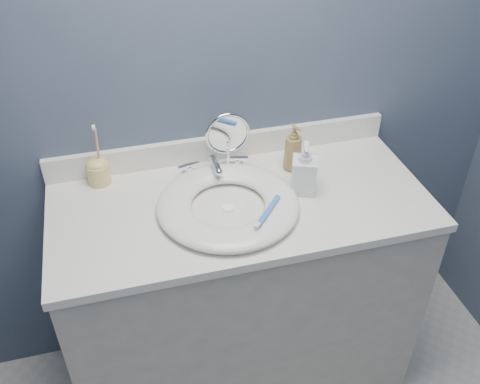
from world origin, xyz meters
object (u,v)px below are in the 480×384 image
object	(u,v)px
makeup_mirror	(228,140)
soap_bottle_clear	(305,168)
soap_bottle_amber	(293,147)
toothbrush_holder	(98,170)

from	to	relation	value
makeup_mirror	soap_bottle_clear	world-z (taller)	makeup_mirror
soap_bottle_amber	soap_bottle_clear	distance (m)	0.13
soap_bottle_amber	makeup_mirror	bearing A→B (deg)	150.83
toothbrush_holder	soap_bottle_amber	bearing A→B (deg)	-7.61
toothbrush_holder	makeup_mirror	bearing A→B (deg)	-6.19
soap_bottle_clear	makeup_mirror	bearing A→B (deg)	162.64
makeup_mirror	soap_bottle_amber	size ratio (longest dim) A/B	1.34
soap_bottle_clear	toothbrush_holder	size ratio (longest dim) A/B	0.82
makeup_mirror	soap_bottle_clear	size ratio (longest dim) A/B	1.28
soap_bottle_amber	soap_bottle_clear	world-z (taller)	soap_bottle_clear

